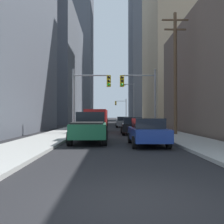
% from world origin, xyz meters
% --- Properties ---
extents(ground_plane, '(400.00, 400.00, 0.00)m').
position_xyz_m(ground_plane, '(0.00, 0.00, 0.00)').
color(ground_plane, black).
extents(sidewalk_left, '(3.05, 160.00, 0.15)m').
position_xyz_m(sidewalk_left, '(-4.73, 50.00, 0.07)').
color(sidewalk_left, '#9E9E99').
rests_on(sidewalk_left, ground).
extents(sidewalk_right, '(3.05, 160.00, 0.15)m').
position_xyz_m(sidewalk_right, '(4.73, 50.00, 0.07)').
color(sidewalk_right, '#9E9E99').
rests_on(sidewalk_right, ground).
extents(pickup_truck_green, '(2.20, 5.44, 1.90)m').
position_xyz_m(pickup_truck_green, '(-1.67, 11.06, 0.93)').
color(pickup_truck_green, '#195938').
rests_on(pickup_truck_green, ground).
extents(cargo_van_red, '(2.16, 5.26, 2.26)m').
position_xyz_m(cargo_van_red, '(-1.72, 20.61, 1.29)').
color(cargo_van_red, maroon).
rests_on(cargo_van_red, ground).
extents(sedan_blue, '(1.95, 4.24, 1.52)m').
position_xyz_m(sedan_blue, '(1.67, 9.19, 0.77)').
color(sedan_blue, navy).
rests_on(sedan_blue, ground).
extents(sedan_black, '(1.95, 4.25, 1.52)m').
position_xyz_m(sedan_black, '(1.59, 17.72, 0.77)').
color(sedan_black, black).
rests_on(sedan_black, ground).
extents(sedan_grey, '(1.95, 4.24, 1.52)m').
position_xyz_m(sedan_grey, '(1.46, 31.55, 0.77)').
color(sedan_grey, slate).
rests_on(sedan_grey, ground).
extents(sedan_navy, '(1.95, 4.20, 1.52)m').
position_xyz_m(sedan_navy, '(-1.70, 36.63, 0.77)').
color(sedan_navy, '#141E4C').
rests_on(sedan_navy, ground).
extents(sedan_maroon, '(1.95, 4.25, 1.52)m').
position_xyz_m(sedan_maroon, '(-1.74, 45.71, 0.77)').
color(sedan_maroon, maroon).
rests_on(sedan_maroon, ground).
extents(traffic_signal_near_left, '(3.58, 0.44, 6.00)m').
position_xyz_m(traffic_signal_near_left, '(-2.29, 18.65, 4.03)').
color(traffic_signal_near_left, gray).
rests_on(traffic_signal_near_left, ground).
extents(traffic_signal_near_right, '(3.37, 0.44, 6.00)m').
position_xyz_m(traffic_signal_near_right, '(2.39, 18.65, 4.02)').
color(traffic_signal_near_right, gray).
rests_on(traffic_signal_near_right, ground).
extents(traffic_signal_far_right, '(2.93, 0.44, 6.00)m').
position_xyz_m(traffic_signal_far_right, '(2.59, 59.97, 4.00)').
color(traffic_signal_far_right, gray).
rests_on(traffic_signal_far_right, ground).
extents(utility_pole_right, '(2.20, 0.28, 10.26)m').
position_xyz_m(utility_pole_right, '(5.04, 16.17, 5.41)').
color(utility_pole_right, brown).
rests_on(utility_pole_right, ground).
extents(street_lamp_right, '(2.05, 0.32, 7.50)m').
position_xyz_m(street_lamp_right, '(3.60, 40.59, 4.50)').
color(street_lamp_right, gray).
rests_on(street_lamp_right, ground).
extents(building_left_mid_office, '(20.44, 25.61, 24.02)m').
position_xyz_m(building_left_mid_office, '(-17.90, 51.88, 12.01)').
color(building_left_mid_office, '#4C515B').
rests_on(building_left_mid_office, ground).
extents(building_left_far_tower, '(15.99, 18.04, 49.15)m').
position_xyz_m(building_left_far_tower, '(-14.86, 89.12, 24.58)').
color(building_left_far_tower, '#4C515B').
rests_on(building_left_far_tower, ground).
extents(building_right_mid_block, '(17.28, 20.15, 34.90)m').
position_xyz_m(building_right_mid_block, '(16.25, 47.31, 17.45)').
color(building_right_mid_block, tan).
rests_on(building_right_mid_block, ground).
extents(building_right_far_highrise, '(18.21, 21.34, 60.06)m').
position_xyz_m(building_right_far_highrise, '(16.66, 92.39, 30.03)').
color(building_right_far_highrise, '#4C515B').
rests_on(building_right_far_highrise, ground).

